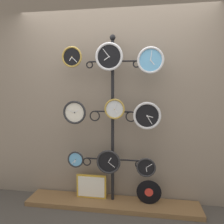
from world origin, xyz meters
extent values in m
plane|color=#47423D|center=(0.00, 0.00, 0.00)|extent=(12.00, 12.00, 0.00)
cube|color=gray|center=(0.00, 0.57, 1.40)|extent=(4.40, 0.04, 2.80)
cube|color=brown|center=(0.00, 0.35, 0.03)|extent=(2.20, 0.36, 0.06)
cylinder|color=black|center=(0.00, 0.41, 0.01)|extent=(0.37, 0.37, 0.02)
cylinder|color=black|center=(0.00, 0.41, 1.04)|extent=(0.04, 0.04, 2.05)
sphere|color=black|center=(0.00, 0.41, 2.10)|extent=(0.07, 0.07, 0.07)
cylinder|color=black|center=(-0.14, 0.41, 1.82)|extent=(0.29, 0.02, 0.02)
torus|color=black|center=(-0.29, 0.41, 1.79)|extent=(0.09, 0.02, 0.09)
cylinder|color=black|center=(0.14, 0.41, 1.82)|extent=(0.29, 0.02, 0.02)
torus|color=black|center=(0.29, 0.41, 1.79)|extent=(0.09, 0.02, 0.09)
cylinder|color=black|center=(-0.11, 0.41, 1.21)|extent=(0.23, 0.02, 0.02)
torus|color=black|center=(-0.23, 0.41, 1.15)|extent=(0.13, 0.02, 0.13)
cylinder|color=black|center=(0.11, 0.41, 1.21)|extent=(0.23, 0.02, 0.02)
torus|color=black|center=(0.23, 0.41, 1.15)|extent=(0.13, 0.02, 0.13)
cylinder|color=black|center=(-0.17, 0.41, 0.59)|extent=(0.34, 0.02, 0.02)
torus|color=black|center=(-0.34, 0.41, 0.55)|extent=(0.11, 0.02, 0.11)
cylinder|color=black|center=(0.17, 0.41, 0.59)|extent=(0.34, 0.02, 0.02)
torus|color=black|center=(0.34, 0.41, 0.55)|extent=(0.11, 0.02, 0.11)
cylinder|color=black|center=(-0.48, 0.32, 1.87)|extent=(0.23, 0.02, 0.23)
torus|color=#A58438|center=(-0.48, 0.31, 1.87)|extent=(0.25, 0.02, 0.25)
cylinder|color=#A58438|center=(-0.48, 0.31, 1.87)|extent=(0.01, 0.01, 0.01)
cube|color=silver|center=(-0.50, 0.31, 1.85)|extent=(0.04, 0.00, 0.05)
cube|color=silver|center=(-0.45, 0.30, 1.84)|extent=(0.07, 0.00, 0.07)
cylinder|color=black|center=(-0.03, 0.32, 1.86)|extent=(0.30, 0.02, 0.30)
torus|color=silver|center=(-0.03, 0.30, 1.86)|extent=(0.33, 0.03, 0.33)
cylinder|color=silver|center=(-0.03, 0.30, 1.86)|extent=(0.02, 0.01, 0.02)
cube|color=silver|center=(-0.06, 0.30, 1.84)|extent=(0.06, 0.00, 0.05)
cube|color=silver|center=(-0.06, 0.30, 1.91)|extent=(0.08, 0.00, 0.10)
cylinder|color=#60A8DB|center=(0.45, 0.33, 1.82)|extent=(0.28, 0.02, 0.28)
torus|color=silver|center=(0.45, 0.32, 1.82)|extent=(0.31, 0.03, 0.31)
cylinder|color=silver|center=(0.45, 0.32, 1.82)|extent=(0.02, 0.01, 0.02)
cube|color=silver|center=(0.47, 0.32, 1.79)|extent=(0.05, 0.00, 0.06)
cube|color=silver|center=(0.46, 0.32, 1.87)|extent=(0.02, 0.00, 0.11)
cylinder|color=silver|center=(-0.46, 0.32, 1.20)|extent=(0.26, 0.02, 0.26)
torus|color=#262628|center=(-0.46, 0.30, 1.20)|extent=(0.29, 0.03, 0.29)
cylinder|color=#262628|center=(-0.46, 0.30, 1.20)|extent=(0.02, 0.01, 0.02)
cube|color=silver|center=(-0.43, 0.30, 1.22)|extent=(0.06, 0.00, 0.04)
cube|color=silver|center=(-0.51, 0.30, 1.22)|extent=(0.10, 0.00, 0.05)
cylinder|color=silver|center=(0.04, 0.34, 1.25)|extent=(0.23, 0.02, 0.23)
torus|color=#A58438|center=(0.04, 0.32, 1.25)|extent=(0.25, 0.02, 0.25)
cylinder|color=#A58438|center=(0.04, 0.32, 1.25)|extent=(0.01, 0.01, 0.01)
cube|color=silver|center=(0.05, 0.32, 1.23)|extent=(0.04, 0.00, 0.05)
cube|color=silver|center=(0.05, 0.32, 1.29)|extent=(0.03, 0.00, 0.09)
cylinder|color=black|center=(0.42, 0.32, 1.18)|extent=(0.30, 0.02, 0.30)
torus|color=silver|center=(0.42, 0.31, 1.18)|extent=(0.33, 0.03, 0.33)
cylinder|color=silver|center=(0.42, 0.31, 1.18)|extent=(0.02, 0.01, 0.02)
cube|color=silver|center=(0.46, 0.31, 1.17)|extent=(0.07, 0.00, 0.03)
cube|color=silver|center=(0.45, 0.30, 1.13)|extent=(0.07, 0.00, 0.10)
cylinder|color=#60A8DB|center=(-0.46, 0.33, 0.60)|extent=(0.19, 0.02, 0.19)
torus|color=#262628|center=(-0.46, 0.32, 0.60)|extent=(0.21, 0.02, 0.21)
cylinder|color=#262628|center=(-0.46, 0.32, 0.60)|extent=(0.01, 0.01, 0.01)
cube|color=silver|center=(-0.47, 0.32, 0.58)|extent=(0.02, 0.00, 0.05)
cube|color=silver|center=(-0.49, 0.32, 0.57)|extent=(0.05, 0.00, 0.06)
cylinder|color=black|center=(-0.04, 0.33, 0.59)|extent=(0.28, 0.02, 0.28)
torus|color=#262628|center=(-0.04, 0.32, 0.59)|extent=(0.30, 0.03, 0.30)
cylinder|color=#262628|center=(-0.04, 0.32, 0.59)|extent=(0.02, 0.01, 0.02)
cube|color=silver|center=(-0.02, 0.32, 0.62)|extent=(0.04, 0.00, 0.06)
cube|color=silver|center=(0.00, 0.31, 0.56)|extent=(0.09, 0.00, 0.07)
cylinder|color=black|center=(0.42, 0.31, 0.55)|extent=(0.21, 0.02, 0.21)
torus|color=#262628|center=(0.42, 0.30, 0.55)|extent=(0.24, 0.02, 0.24)
cylinder|color=#262628|center=(0.42, 0.30, 0.55)|extent=(0.01, 0.01, 0.01)
cube|color=silver|center=(0.43, 0.30, 0.53)|extent=(0.02, 0.00, 0.05)
cube|color=silver|center=(0.46, 0.30, 0.57)|extent=(0.07, 0.00, 0.05)
cylinder|color=black|center=(0.46, 0.36, 0.21)|extent=(0.31, 0.01, 0.31)
cylinder|color=red|center=(0.46, 0.36, 0.21)|extent=(0.10, 0.00, 0.10)
cube|color=gold|center=(-0.28, 0.40, 0.22)|extent=(0.40, 0.02, 0.31)
cube|color=white|center=(-0.28, 0.39, 0.22)|extent=(0.35, 0.00, 0.27)
camera|label=1|loc=(0.41, -2.26, 1.50)|focal=35.00mm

